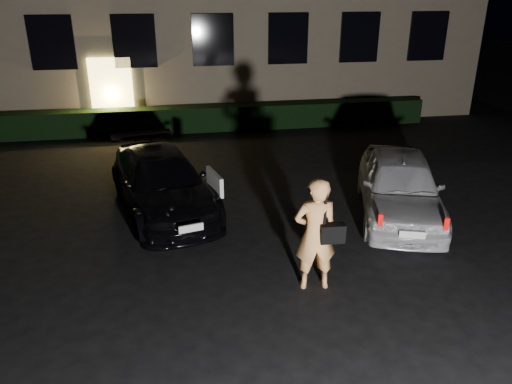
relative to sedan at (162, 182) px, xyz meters
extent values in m
plane|color=black|center=(1.84, -4.02, -0.65)|extent=(80.00, 80.00, 0.00)
cube|color=#ECD36A|center=(-1.66, 6.92, 0.60)|extent=(1.40, 0.10, 2.50)
cube|color=black|center=(-3.36, 6.92, 2.35)|extent=(1.40, 0.10, 1.70)
cube|color=black|center=(-0.76, 6.92, 2.35)|extent=(1.40, 0.10, 1.70)
cube|color=black|center=(1.84, 6.92, 2.35)|extent=(1.40, 0.10, 1.70)
cube|color=black|center=(4.44, 6.92, 2.35)|extent=(1.40, 0.10, 1.70)
cube|color=black|center=(7.04, 6.92, 2.35)|extent=(1.40, 0.10, 1.70)
cube|color=black|center=(9.64, 6.92, 2.35)|extent=(1.40, 0.10, 1.70)
cube|color=black|center=(1.84, 6.48, -0.22)|extent=(15.00, 0.70, 0.85)
imported|color=black|center=(0.00, 0.00, 0.00)|extent=(2.80, 4.76, 1.29)
cube|color=white|center=(1.14, -0.57, 0.15)|extent=(0.29, 0.92, 0.43)
cube|color=silver|center=(0.53, -2.24, -0.08)|extent=(0.47, 0.15, 0.14)
imported|color=silver|center=(5.12, -1.20, 0.05)|extent=(2.83, 4.41, 1.40)
cube|color=red|center=(3.96, -2.89, 0.12)|extent=(0.10, 0.08, 0.23)
cube|color=red|center=(5.07, -3.25, 0.12)|extent=(0.10, 0.08, 0.23)
cube|color=silver|center=(4.50, -3.12, -0.12)|extent=(0.46, 0.18, 0.14)
imported|color=#EFA05A|center=(2.50, -3.65, 0.34)|extent=(0.74, 0.51, 1.97)
cube|color=black|center=(2.74, -3.80, 0.41)|extent=(0.41, 0.20, 0.31)
cube|color=black|center=(2.61, -3.75, 0.86)|extent=(0.05, 0.07, 0.61)
camera|label=1|loc=(0.34, -10.61, 4.10)|focal=35.00mm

